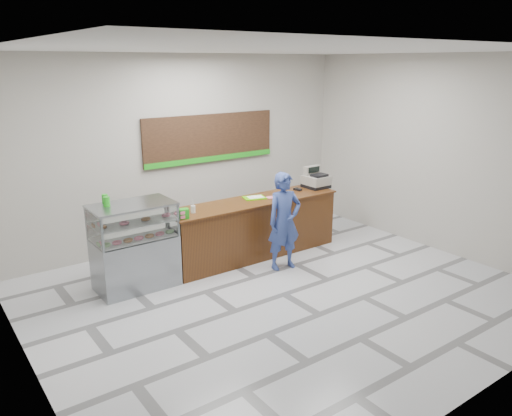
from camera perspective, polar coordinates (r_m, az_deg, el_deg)
floor at (r=7.59m, az=3.24°, el=-9.83°), size 7.00×7.00×0.00m
back_wall at (r=9.46m, az=-8.17°, el=6.49°), size 7.00×0.00×7.00m
ceiling at (r=6.81m, az=3.74°, el=17.63°), size 7.00×7.00×0.00m
sales_counter at (r=8.84m, az=-0.26°, el=-2.30°), size 3.26×0.76×1.03m
display_case at (r=7.78m, az=-13.70°, el=-4.20°), size 1.22×0.72×1.33m
menu_board at (r=9.66m, az=-5.20°, el=7.89°), size 2.80×0.06×0.90m
cash_register at (r=9.62m, az=6.84°, el=3.23°), size 0.43×0.45×0.40m
card_terminal at (r=9.38m, az=4.78°, el=2.14°), size 0.11×0.17×0.04m
serving_tray at (r=8.81m, az=-0.17°, el=1.19°), size 0.44×0.36×0.02m
napkin_box at (r=7.97m, az=-9.27°, el=-0.34°), size 0.16×0.16×0.11m
straw_cup at (r=8.01m, az=-7.21°, el=-0.14°), size 0.08×0.08×0.11m
promo_box at (r=7.73m, az=-8.36°, el=-0.65°), size 0.20×0.16×0.15m
donut_decal at (r=8.86m, az=1.67°, el=1.22°), size 0.16×0.16×0.00m
green_cup_left at (r=7.54m, az=-16.70°, el=0.71°), size 0.09×0.09×0.14m
green_cup_right at (r=7.70m, az=-16.88°, el=1.00°), size 0.09×0.09×0.14m
customer at (r=8.24m, az=3.25°, el=-1.51°), size 0.65×0.48×1.64m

